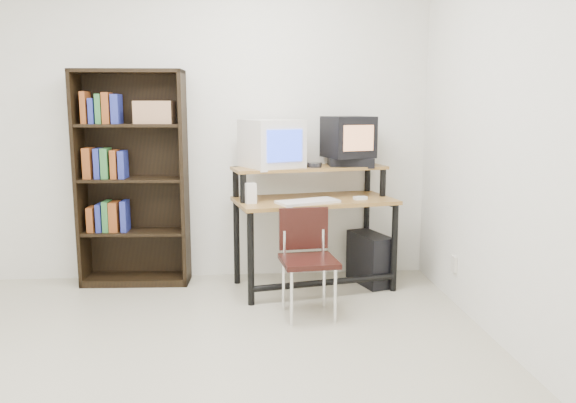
{
  "coord_description": "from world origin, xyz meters",
  "views": [
    {
      "loc": [
        0.43,
        -2.8,
        1.46
      ],
      "look_at": [
        0.73,
        1.1,
        0.8
      ],
      "focal_mm": 35.0,
      "sensor_mm": 36.0,
      "label": 1
    }
  ],
  "objects": [
    {
      "name": "floor",
      "position": [
        0.0,
        0.0,
        -0.01
      ],
      "size": [
        4.0,
        4.0,
        0.01
      ],
      "primitive_type": "cube",
      "color": "beige",
      "rests_on": "ground"
    },
    {
      "name": "back_wall",
      "position": [
        0.0,
        2.0,
        1.3
      ],
      "size": [
        4.0,
        0.01,
        2.6
      ],
      "primitive_type": "cube",
      "color": "white",
      "rests_on": "floor"
    },
    {
      "name": "right_wall",
      "position": [
        2.0,
        0.0,
        1.3
      ],
      "size": [
        0.01,
        4.0,
        2.6
      ],
      "primitive_type": "cube",
      "color": "white",
      "rests_on": "floor"
    },
    {
      "name": "computer_desk",
      "position": [
        0.98,
        1.62,
        0.69
      ],
      "size": [
        1.35,
        0.86,
        0.98
      ],
      "rotation": [
        0.0,
        0.0,
        0.2
      ],
      "color": "olive",
      "rests_on": "floor"
    },
    {
      "name": "crt_monitor",
      "position": [
        0.65,
        1.71,
        1.17
      ],
      "size": [
        0.55,
        0.55,
        0.39
      ],
      "rotation": [
        0.0,
        0.0,
        0.45
      ],
      "color": "silver",
      "rests_on": "computer_desk"
    },
    {
      "name": "vcr",
      "position": [
        1.3,
        1.76,
        1.01
      ],
      "size": [
        0.37,
        0.28,
        0.08
      ],
      "primitive_type": "cube",
      "rotation": [
        0.0,
        0.0,
        -0.06
      ],
      "color": "black",
      "rests_on": "computer_desk"
    },
    {
      "name": "crt_tv",
      "position": [
        1.28,
        1.77,
        1.22
      ],
      "size": [
        0.44,
        0.43,
        0.33
      ],
      "rotation": [
        0.0,
        0.0,
        0.3
      ],
      "color": "black",
      "rests_on": "vcr"
    },
    {
      "name": "cd_spindle",
      "position": [
        0.99,
        1.66,
        0.99
      ],
      "size": [
        0.12,
        0.12,
        0.05
      ],
      "primitive_type": "cylinder",
      "rotation": [
        0.0,
        0.0,
        0.02
      ],
      "color": "#26262B",
      "rests_on": "computer_desk"
    },
    {
      "name": "keyboard",
      "position": [
        0.91,
        1.41,
        0.74
      ],
      "size": [
        0.51,
        0.37,
        0.03
      ],
      "primitive_type": "cube",
      "rotation": [
        0.0,
        0.0,
        0.38
      ],
      "color": "silver",
      "rests_on": "computer_desk"
    },
    {
      "name": "mousepad",
      "position": [
        1.33,
        1.56,
        0.72
      ],
      "size": [
        0.25,
        0.22,
        0.01
      ],
      "primitive_type": "cube",
      "rotation": [
        0.0,
        0.0,
        0.18
      ],
      "color": "black",
      "rests_on": "computer_desk"
    },
    {
      "name": "mouse",
      "position": [
        1.35,
        1.54,
        0.74
      ],
      "size": [
        0.11,
        0.08,
        0.03
      ],
      "primitive_type": "cube",
      "rotation": [
        0.0,
        0.0,
        0.23
      ],
      "color": "white",
      "rests_on": "mousepad"
    },
    {
      "name": "desk_speaker",
      "position": [
        0.47,
        1.43,
        0.8
      ],
      "size": [
        0.1,
        0.09,
        0.17
      ],
      "primitive_type": "cube",
      "rotation": [
        0.0,
        0.0,
        0.28
      ],
      "color": "silver",
      "rests_on": "computer_desk"
    },
    {
      "name": "pc_tower",
      "position": [
        1.46,
        1.67,
        0.21
      ],
      "size": [
        0.33,
        0.49,
        0.42
      ],
      "primitive_type": "cube",
      "rotation": [
        0.0,
        0.0,
        0.32
      ],
      "color": "black",
      "rests_on": "floor"
    },
    {
      "name": "school_chair",
      "position": [
        0.86,
        1.02,
        0.46
      ],
      "size": [
        0.41,
        0.41,
        0.75
      ],
      "rotation": [
        0.0,
        0.0,
        0.11
      ],
      "color": "black",
      "rests_on": "floor"
    },
    {
      "name": "bookshelf",
      "position": [
        -0.49,
        1.86,
        0.9
      ],
      "size": [
        0.89,
        0.33,
        1.75
      ],
      "rotation": [
        0.0,
        0.0,
        -0.05
      ],
      "color": "black",
      "rests_on": "floor"
    },
    {
      "name": "wall_outlet",
      "position": [
        1.99,
        1.15,
        0.3
      ],
      "size": [
        0.02,
        0.08,
        0.12
      ],
      "primitive_type": "cube",
      "color": "beige",
      "rests_on": "right_wall"
    }
  ]
}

